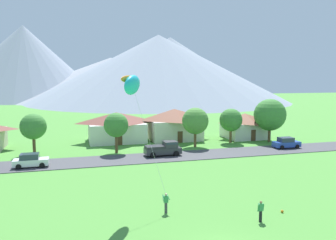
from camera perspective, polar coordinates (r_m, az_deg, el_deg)
road_strip at (r=47.54m, az=-4.32°, el=-6.42°), size 160.00×6.12×0.08m
mountain_central_ridge at (r=176.26m, az=0.37°, el=8.58°), size 100.52×100.52×31.69m
mountain_west_ridge at (r=195.66m, az=-22.94°, el=8.86°), size 82.53×82.53×38.40m
mountain_far_east_ridge at (r=194.52m, az=-9.53°, el=6.98°), size 120.62×120.62×22.41m
mountain_far_west_ridge at (r=166.33m, az=-1.60°, el=8.67°), size 123.64×123.64×31.69m
house_left_center at (r=60.48m, az=-8.62°, el=-1.05°), size 10.33×8.21×5.14m
house_right_center at (r=64.87m, az=12.69°, el=-0.86°), size 7.62×7.23×4.58m
house_rightmost at (r=61.66m, az=1.06°, el=-0.61°), size 9.64×7.63×5.57m
tree_near_left at (r=50.83m, az=-8.70°, el=-0.86°), size 3.64×3.64×6.03m
tree_center at (r=52.83m, az=-21.66°, el=-1.05°), size 3.74×3.74×6.01m
tree_right_of_center at (r=61.69m, az=16.71°, el=0.83°), size 5.54×5.54×7.51m
tree_near_right at (r=54.91m, az=4.60°, el=-0.17°), size 4.29×4.29×6.38m
tree_far_right at (r=59.26m, az=10.50°, el=-0.01°), size 3.91×3.91×5.92m
parked_car_white_west_end at (r=45.96m, az=-22.02°, el=-6.33°), size 4.21×2.10×1.68m
parked_car_blue_mid_west at (r=57.22m, az=19.21°, el=-3.65°), size 4.24×2.16×1.68m
pickup_truck_charcoal_east_side at (r=48.86m, az=-0.73°, el=-4.81°), size 5.25×2.42×1.99m
kite_flyer_with_kite at (r=29.45m, az=-5.97°, el=5.54°), size 3.76×4.81×11.44m
watcher_person at (r=28.17m, az=15.28°, el=-14.46°), size 0.56×0.24×1.68m
soccer_ball at (r=30.67m, az=18.60°, el=-14.29°), size 0.24×0.24×0.24m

